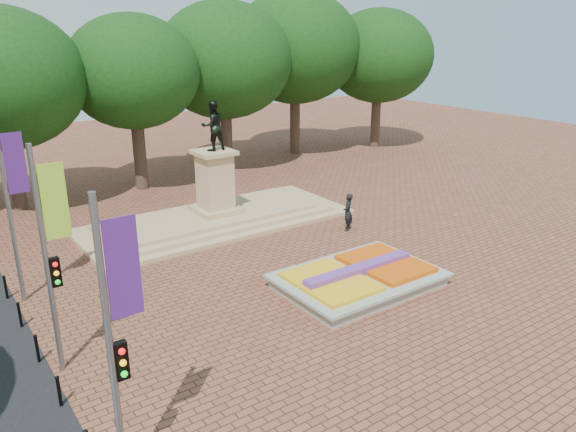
{
  "coord_description": "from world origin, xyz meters",
  "views": [
    {
      "loc": [
        -13.04,
        -16.99,
        10.05
      ],
      "look_at": [
        0.04,
        1.53,
        2.2
      ],
      "focal_mm": 35.0,
      "sensor_mm": 36.0,
      "label": 1
    }
  ],
  "objects": [
    {
      "name": "tree_row_back",
      "position": [
        2.33,
        18.0,
        6.67
      ],
      "size": [
        44.8,
        8.8,
        10.43
      ],
      "color": "#3D2B21",
      "rests_on": "ground"
    },
    {
      "name": "ground",
      "position": [
        0.0,
        0.0,
        0.0
      ],
      "size": [
        90.0,
        90.0,
        0.0
      ],
      "primitive_type": "plane",
      "color": "brown",
      "rests_on": "ground"
    },
    {
      "name": "banner_poles",
      "position": [
        -10.08,
        -1.31,
        3.88
      ],
      "size": [
        0.88,
        11.17,
        7.0
      ],
      "color": "slate",
      "rests_on": "ground"
    },
    {
      "name": "monument",
      "position": [
        0.0,
        8.0,
        0.88
      ],
      "size": [
        14.0,
        6.0,
        6.4
      ],
      "color": "tan",
      "rests_on": "ground"
    },
    {
      "name": "pedestrian",
      "position": [
        4.94,
        3.21,
        0.96
      ],
      "size": [
        0.83,
        0.81,
        1.92
      ],
      "primitive_type": "imported",
      "rotation": [
        0.0,
        0.0,
        3.88
      ],
      "color": "black",
      "rests_on": "ground"
    },
    {
      "name": "flower_bed",
      "position": [
        1.03,
        -2.0,
        0.38
      ],
      "size": [
        6.3,
        4.3,
        0.91
      ],
      "color": "gray",
      "rests_on": "ground"
    },
    {
      "name": "bollard_row",
      "position": [
        -10.7,
        -1.5,
        0.53
      ],
      "size": [
        0.12,
        13.12,
        0.98
      ],
      "color": "black",
      "rests_on": "ground"
    }
  ]
}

